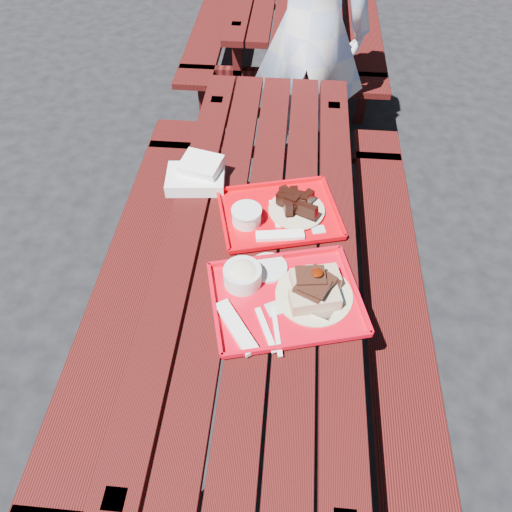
% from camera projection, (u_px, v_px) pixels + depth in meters
% --- Properties ---
extents(ground, '(60.00, 60.00, 0.00)m').
position_uv_depth(ground, '(259.00, 342.00, 2.48)').
color(ground, black).
rests_on(ground, ground).
extents(picnic_table_near, '(1.41, 2.40, 0.75)m').
position_uv_depth(picnic_table_near, '(259.00, 270.00, 2.05)').
color(picnic_table_near, '#460F0D').
rests_on(picnic_table_near, ground).
extents(near_tray, '(0.58, 0.50, 0.16)m').
position_uv_depth(near_tray, '(284.00, 289.00, 1.70)').
color(near_tray, red).
rests_on(near_tray, picnic_table_near).
extents(far_tray, '(0.54, 0.46, 0.08)m').
position_uv_depth(far_tray, '(277.00, 214.00, 1.97)').
color(far_tray, red).
rests_on(far_tray, picnic_table_near).
extents(white_cloth, '(0.26, 0.22, 0.10)m').
position_uv_depth(white_cloth, '(197.00, 175.00, 2.10)').
color(white_cloth, white).
rests_on(white_cloth, picnic_table_near).
extents(person, '(0.70, 0.50, 1.81)m').
position_uv_depth(person, '(311.00, 29.00, 2.74)').
color(person, '#BBCDFF').
rests_on(person, ground).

